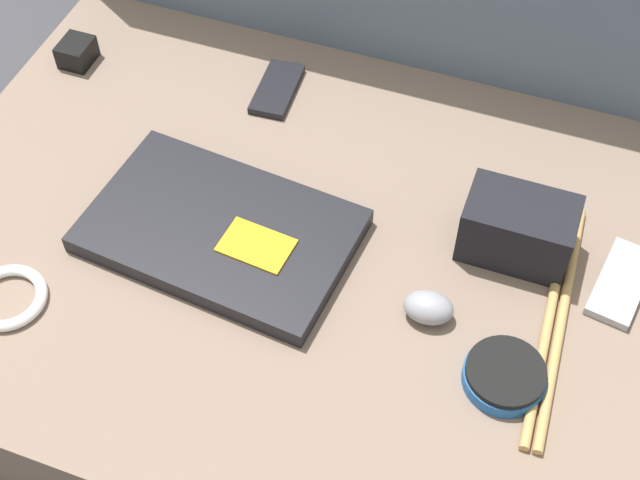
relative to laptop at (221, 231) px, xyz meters
The scene contains 11 objects.
ground_plane 0.20m from the laptop, 10.99° to the left, with size 8.00×8.00×0.00m, color #38383D.
couch_seat 0.15m from the laptop, 10.99° to the left, with size 1.11×0.77×0.13m.
laptop is the anchor object (origin of this frame).
computer_mouse 0.29m from the laptop, ahead, with size 0.07×0.05×0.04m.
speaker_puck 0.41m from the laptop, 11.90° to the right, with size 0.10×0.10×0.03m.
phone_silver 0.29m from the laptop, 96.86° to the left, with size 0.06×0.12×0.01m.
phone_black 0.52m from the laptop, 11.32° to the left, with size 0.08×0.14×0.01m.
camera_pouch 0.38m from the laptop, 16.95° to the left, with size 0.14×0.09×0.09m.
charger_brick 0.43m from the laptop, 145.27° to the left, with size 0.05×0.05×0.04m.
cable_coil 0.28m from the laptop, 138.53° to the right, with size 0.10×0.10×0.01m.
drumstick_pair 0.44m from the laptop, ahead, with size 0.04×0.36×0.01m.
Camera 1 is at (0.24, -0.66, 1.06)m, focal length 50.00 mm.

